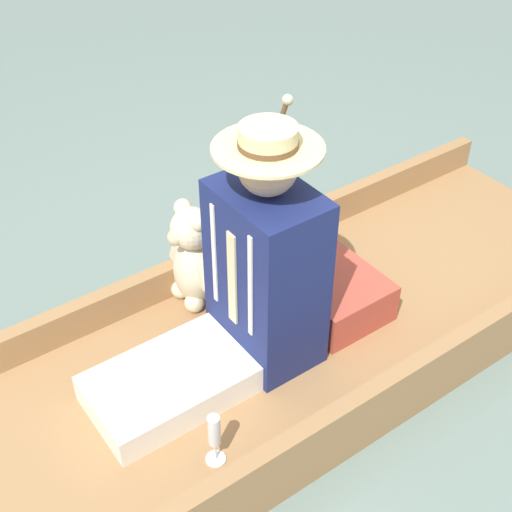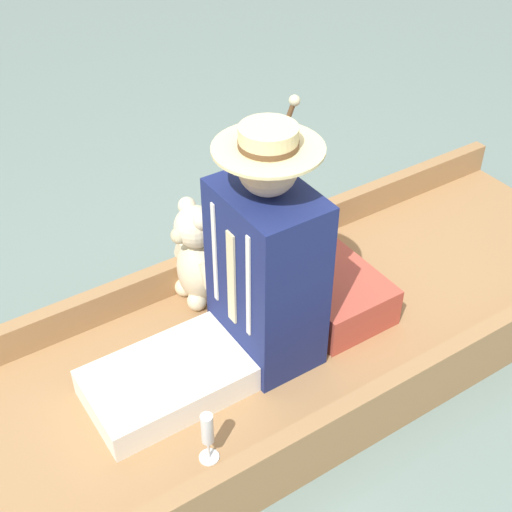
# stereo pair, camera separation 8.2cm
# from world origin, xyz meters

# --- Properties ---
(ground_plane) EXTENTS (16.00, 16.00, 0.00)m
(ground_plane) POSITION_xyz_m (0.00, 0.00, 0.00)
(ground_plane) COLOR slate
(punt_boat) EXTENTS (1.00, 3.23, 0.26)m
(punt_boat) POSITION_xyz_m (0.00, 0.00, 0.08)
(punt_boat) COLOR #997047
(punt_boat) RESTS_ON ground_plane
(seat_cushion) EXTENTS (0.47, 0.33, 0.16)m
(seat_cushion) POSITION_xyz_m (0.05, -0.33, 0.21)
(seat_cushion) COLOR #B24738
(seat_cushion) RESTS_ON punt_boat
(seated_person) EXTENTS (0.38, 0.86, 0.91)m
(seated_person) POSITION_xyz_m (0.00, 0.08, 0.46)
(seated_person) COLOR white
(seated_person) RESTS_ON punt_boat
(teddy_bear) EXTENTS (0.31, 0.18, 0.45)m
(teddy_bear) POSITION_xyz_m (0.37, 0.07, 0.33)
(teddy_bear) COLOR beige
(teddy_bear) RESTS_ON punt_boat
(wine_glass) EXTENTS (0.07, 0.07, 0.20)m
(wine_glass) POSITION_xyz_m (-0.32, 0.43, 0.25)
(wine_glass) COLOR silver
(wine_glass) RESTS_ON punt_boat
(walking_cane) EXTENTS (0.04, 0.33, 0.75)m
(walking_cane) POSITION_xyz_m (0.40, -0.27, 0.57)
(walking_cane) COLOR brown
(walking_cane) RESTS_ON punt_boat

